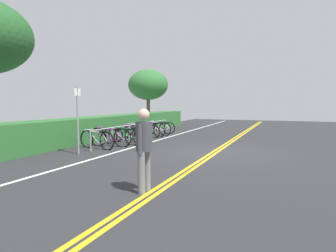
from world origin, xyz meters
TOP-DOWN VIEW (x-y plane):
  - ground_plane at (0.00, 0.00)m, footprint 39.01×13.28m
  - centre_line_yellow_inner at (0.00, -0.08)m, footprint 35.11×0.10m
  - centre_line_yellow_outer at (0.00, 0.08)m, footprint 35.11×0.10m
  - bike_lane_stripe_white at (0.00, 3.14)m, footprint 35.11×0.12m
  - bike_rack at (2.01, 4.08)m, footprint 6.93×0.05m
  - bicycle_0 at (-0.89, 4.21)m, footprint 0.52×1.73m
  - bicycle_1 at (-0.21, 4.07)m, footprint 0.46×1.82m
  - bicycle_2 at (0.43, 3.95)m, footprint 0.46×1.75m
  - bicycle_3 at (1.08, 4.05)m, footprint 0.46×1.77m
  - bicycle_4 at (1.63, 4.10)m, footprint 0.59×1.71m
  - bicycle_5 at (2.34, 4.19)m, footprint 0.63×1.74m
  - bicycle_6 at (3.00, 4.16)m, footprint 0.46×1.69m
  - bicycle_7 at (3.60, 4.10)m, footprint 0.48×1.73m
  - bicycle_8 at (4.23, 4.05)m, footprint 0.46×1.68m
  - bicycle_9 at (4.88, 4.16)m, footprint 0.57×1.61m
  - pedestrian at (-5.07, 0.19)m, footprint 0.49×0.32m
  - sign_post_near at (-2.09, 4.09)m, footprint 0.36×0.07m
  - hedge_backdrop at (3.51, 5.93)m, footprint 15.88×1.24m
  - tree_mid at (9.17, 6.92)m, footprint 2.78×2.78m

SIDE VIEW (x-z plane):
  - ground_plane at x=0.00m, z-range -0.05..0.00m
  - centre_line_yellow_inner at x=0.00m, z-range 0.00..0.00m
  - centre_line_yellow_outer at x=0.00m, z-range 0.00..0.00m
  - bike_lane_stripe_white at x=0.00m, z-range 0.00..0.00m
  - bicycle_6 at x=3.00m, z-range -0.02..0.65m
  - bicycle_9 at x=4.88m, z-range -0.02..0.66m
  - bicycle_3 at x=1.08m, z-range -0.02..0.69m
  - bicycle_2 at x=0.43m, z-range -0.02..0.70m
  - bicycle_4 at x=1.63m, z-range -0.02..0.70m
  - bicycle_0 at x=-0.89m, z-range -0.02..0.70m
  - bicycle_8 at x=4.23m, z-range -0.02..0.72m
  - bicycle_5 at x=2.34m, z-range -0.02..0.72m
  - bicycle_7 at x=3.60m, z-range -0.02..0.74m
  - bicycle_1 at x=-0.21m, z-range -0.02..0.75m
  - hedge_backdrop at x=3.51m, z-range 0.00..1.04m
  - bike_rack at x=2.01m, z-range 0.19..0.92m
  - pedestrian at x=-5.07m, z-range 0.11..1.71m
  - sign_post_near at x=-2.09m, z-range 0.23..2.45m
  - tree_mid at x=9.17m, z-range 0.92..4.89m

